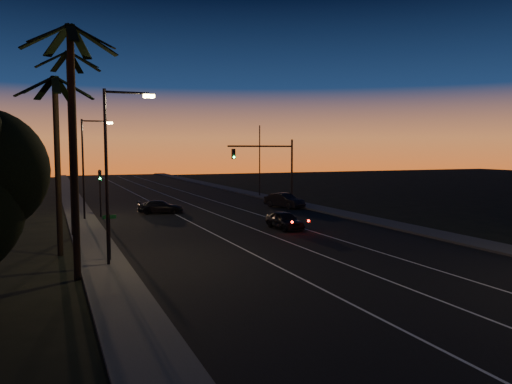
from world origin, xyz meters
name	(u,v)px	position (x,y,z in m)	size (l,w,h in m)	color
road	(240,226)	(0.00, 30.00, 0.01)	(20.00, 170.00, 0.01)	black
sidewalk_left	(89,235)	(-11.20, 30.00, 0.08)	(2.40, 170.00, 0.16)	#363634
sidewalk_right	(361,218)	(11.20, 30.00, 0.08)	(2.40, 170.00, 0.16)	#363634
lane_stripe_left	(203,229)	(-3.00, 30.00, 0.02)	(0.12, 160.00, 0.01)	silver
lane_stripe_mid	(246,226)	(0.50, 30.00, 0.02)	(0.12, 160.00, 0.01)	silver
lane_stripe_right	(286,223)	(4.00, 30.00, 0.02)	(0.12, 160.00, 0.01)	silver
palm_near	(73,125)	(-12.60, 18.00, 7.07)	(4.25, 4.16, 11.53)	black
palm_mid	(57,145)	(-13.20, 24.00, 6.25)	(4.25, 4.16, 10.03)	black
palm_far	(71,125)	(-12.20, 30.00, 7.61)	(4.25, 4.16, 12.53)	black
streetlight_left_near	(112,163)	(-10.70, 20.00, 5.32)	(2.55, 0.26, 9.00)	black
streetlight_left_far	(87,161)	(-10.69, 38.00, 5.06)	(2.55, 0.26, 8.50)	black
street_sign	(110,232)	(-10.80, 21.00, 1.66)	(0.70, 0.06, 2.60)	black
signal_mast	(271,161)	(7.14, 39.99, 4.78)	(7.10, 0.41, 7.00)	black
signal_post	(100,184)	(-9.50, 39.98, 2.89)	(0.28, 0.37, 4.20)	black
far_pole_left	(73,162)	(-11.00, 55.00, 4.50)	(0.14, 0.14, 9.00)	black
far_pole_right	(260,161)	(11.00, 52.00, 4.50)	(0.14, 0.14, 9.00)	black
lead_car	(285,220)	(2.62, 27.50, 0.68)	(1.76, 4.46, 1.34)	black
right_car	(284,201)	(8.57, 39.83, 0.76)	(3.07, 4.79, 1.49)	black
cross_car	(161,207)	(-4.10, 40.22, 0.63)	(4.52, 2.70, 1.23)	black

